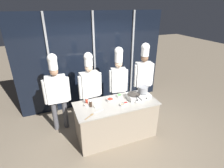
{
  "coord_description": "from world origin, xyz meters",
  "views": [
    {
      "loc": [
        -1.3,
        -3.01,
        2.84
      ],
      "look_at": [
        0.0,
        0.25,
        1.23
      ],
      "focal_mm": 28.0,
      "sensor_mm": 36.0,
      "label": 1
    }
  ],
  "objects_px": {
    "prep_bowl_noodles": "(96,106)",
    "chef_head": "(56,89)",
    "prep_bowl_bell_pepper": "(126,103)",
    "chef_pastry": "(143,73)",
    "chef_sous": "(90,85)",
    "chef_line": "(118,78)",
    "portable_stove": "(138,96)",
    "prep_bowl_scallions": "(120,96)",
    "stock_pot": "(143,89)",
    "frying_pan": "(134,94)",
    "prep_bowl_shrimp": "(86,105)",
    "prep_bowl_chili_flakes": "(110,100)",
    "prep_bowl_mushrooms": "(122,105)",
    "serving_spoon_solid": "(101,110)",
    "squeeze_bottle_soy": "(91,103)",
    "squeeze_bottle_chili": "(87,101)"
  },
  "relations": [
    {
      "from": "chef_pastry",
      "to": "prep_bowl_chili_flakes",
      "type": "bearing_deg",
      "value": 33.45
    },
    {
      "from": "squeeze_bottle_soy",
      "to": "prep_bowl_shrimp",
      "type": "xyz_separation_m",
      "value": [
        -0.08,
        0.05,
        -0.05
      ]
    },
    {
      "from": "chef_line",
      "to": "chef_pastry",
      "type": "height_order",
      "value": "chef_pastry"
    },
    {
      "from": "chef_head",
      "to": "chef_pastry",
      "type": "relative_size",
      "value": 0.97
    },
    {
      "from": "portable_stove",
      "to": "chef_sous",
      "type": "bearing_deg",
      "value": 142.96
    },
    {
      "from": "prep_bowl_noodles",
      "to": "chef_sous",
      "type": "relative_size",
      "value": 0.05
    },
    {
      "from": "portable_stove",
      "to": "stock_pot",
      "type": "relative_size",
      "value": 2.0
    },
    {
      "from": "prep_bowl_noodles",
      "to": "prep_bowl_shrimp",
      "type": "bearing_deg",
      "value": 146.54
    },
    {
      "from": "portable_stove",
      "to": "chef_head",
      "type": "relative_size",
      "value": 0.27
    },
    {
      "from": "stock_pot",
      "to": "chef_pastry",
      "type": "height_order",
      "value": "chef_pastry"
    },
    {
      "from": "portable_stove",
      "to": "frying_pan",
      "type": "height_order",
      "value": "frying_pan"
    },
    {
      "from": "squeeze_bottle_chili",
      "to": "prep_bowl_scallions",
      "type": "relative_size",
      "value": 1.29
    },
    {
      "from": "prep_bowl_noodles",
      "to": "chef_pastry",
      "type": "relative_size",
      "value": 0.05
    },
    {
      "from": "portable_stove",
      "to": "prep_bowl_chili_flakes",
      "type": "distance_m",
      "value": 0.65
    },
    {
      "from": "prep_bowl_chili_flakes",
      "to": "chef_pastry",
      "type": "bearing_deg",
      "value": 25.95
    },
    {
      "from": "squeeze_bottle_soy",
      "to": "chef_sous",
      "type": "height_order",
      "value": "chef_sous"
    },
    {
      "from": "prep_bowl_bell_pepper",
      "to": "chef_line",
      "type": "height_order",
      "value": "chef_line"
    },
    {
      "from": "prep_bowl_bell_pepper",
      "to": "prep_bowl_chili_flakes",
      "type": "xyz_separation_m",
      "value": [
        -0.26,
        0.26,
        0.0
      ]
    },
    {
      "from": "prep_bowl_chili_flakes",
      "to": "prep_bowl_mushrooms",
      "type": "bearing_deg",
      "value": -62.89
    },
    {
      "from": "prep_bowl_bell_pepper",
      "to": "prep_bowl_shrimp",
      "type": "relative_size",
      "value": 0.97
    },
    {
      "from": "frying_pan",
      "to": "squeeze_bottle_chili",
      "type": "distance_m",
      "value": 1.06
    },
    {
      "from": "portable_stove",
      "to": "chef_sous",
      "type": "relative_size",
      "value": 0.27
    },
    {
      "from": "prep_bowl_scallions",
      "to": "serving_spoon_solid",
      "type": "xyz_separation_m",
      "value": [
        -0.59,
        -0.39,
        -0.03
      ]
    },
    {
      "from": "prep_bowl_bell_pepper",
      "to": "chef_pastry",
      "type": "xyz_separation_m",
      "value": [
        0.92,
        0.83,
        0.25
      ]
    },
    {
      "from": "squeeze_bottle_soy",
      "to": "chef_head",
      "type": "height_order",
      "value": "chef_head"
    },
    {
      "from": "squeeze_bottle_soy",
      "to": "serving_spoon_solid",
      "type": "distance_m",
      "value": 0.28
    },
    {
      "from": "frying_pan",
      "to": "chef_head",
      "type": "bearing_deg",
      "value": 155.73
    },
    {
      "from": "stock_pot",
      "to": "chef_head",
      "type": "height_order",
      "value": "chef_head"
    },
    {
      "from": "frying_pan",
      "to": "prep_bowl_shrimp",
      "type": "distance_m",
      "value": 1.08
    },
    {
      "from": "squeeze_bottle_soy",
      "to": "chef_line",
      "type": "height_order",
      "value": "chef_line"
    },
    {
      "from": "prep_bowl_bell_pepper",
      "to": "chef_pastry",
      "type": "distance_m",
      "value": 1.27
    },
    {
      "from": "stock_pot",
      "to": "prep_bowl_scallions",
      "type": "distance_m",
      "value": 0.55
    },
    {
      "from": "chef_head",
      "to": "chef_line",
      "type": "distance_m",
      "value": 1.52
    },
    {
      "from": "squeeze_bottle_chili",
      "to": "prep_bowl_noodles",
      "type": "xyz_separation_m",
      "value": [
        0.15,
        -0.21,
        -0.05
      ]
    },
    {
      "from": "prep_bowl_bell_pepper",
      "to": "serving_spoon_solid",
      "type": "relative_size",
      "value": 0.42
    },
    {
      "from": "frying_pan",
      "to": "chef_head",
      "type": "distance_m",
      "value": 1.76
    },
    {
      "from": "prep_bowl_bell_pepper",
      "to": "chef_sous",
      "type": "height_order",
      "value": "chef_sous"
    },
    {
      "from": "prep_bowl_noodles",
      "to": "chef_head",
      "type": "height_order",
      "value": "chef_head"
    },
    {
      "from": "prep_bowl_mushrooms",
      "to": "chef_line",
      "type": "xyz_separation_m",
      "value": [
        0.29,
        0.87,
        0.25
      ]
    },
    {
      "from": "chef_sous",
      "to": "chef_line",
      "type": "distance_m",
      "value": 0.75
    },
    {
      "from": "stock_pot",
      "to": "prep_bowl_scallions",
      "type": "xyz_separation_m",
      "value": [
        -0.5,
        0.19,
        -0.16
      ]
    },
    {
      "from": "portable_stove",
      "to": "prep_bowl_noodles",
      "type": "distance_m",
      "value": 1.01
    },
    {
      "from": "prep_bowl_noodles",
      "to": "serving_spoon_solid",
      "type": "distance_m",
      "value": 0.17
    },
    {
      "from": "portable_stove",
      "to": "chef_line",
      "type": "height_order",
      "value": "chef_line"
    },
    {
      "from": "chef_head",
      "to": "chef_line",
      "type": "relative_size",
      "value": 0.99
    },
    {
      "from": "frying_pan",
      "to": "prep_bowl_scallions",
      "type": "distance_m",
      "value": 0.34
    },
    {
      "from": "stock_pot",
      "to": "chef_line",
      "type": "relative_size",
      "value": 0.13
    },
    {
      "from": "chef_head",
      "to": "chef_sous",
      "type": "height_order",
      "value": "chef_head"
    },
    {
      "from": "prep_bowl_bell_pepper",
      "to": "chef_head",
      "type": "height_order",
      "value": "chef_head"
    },
    {
      "from": "prep_bowl_scallions",
      "to": "chef_sous",
      "type": "relative_size",
      "value": 0.07
    }
  ]
}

